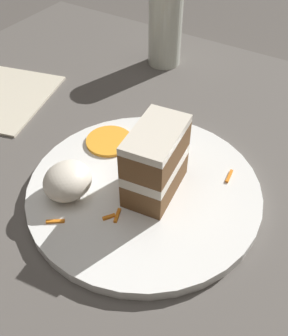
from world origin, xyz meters
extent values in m
plane|color=#4C4742|center=(0.00, 0.00, 0.00)|extent=(6.00, 6.00, 0.00)
cube|color=#56514C|center=(0.00, 0.00, 0.01)|extent=(1.04, 1.04, 0.03)
cylinder|color=white|center=(-0.06, 0.02, 0.04)|extent=(0.31, 0.31, 0.01)
cube|color=brown|center=(-0.06, 0.03, 0.06)|extent=(0.10, 0.07, 0.04)
cube|color=silver|center=(-0.06, 0.03, 0.09)|extent=(0.10, 0.07, 0.01)
cube|color=brown|center=(-0.06, 0.03, 0.11)|extent=(0.10, 0.07, 0.04)
cube|color=silver|center=(-0.06, 0.03, 0.13)|extent=(0.10, 0.07, 0.01)
ellipsoid|color=silver|center=(0.00, -0.06, 0.07)|extent=(0.07, 0.06, 0.04)
cylinder|color=orange|center=(-0.11, -0.07, 0.05)|extent=(0.07, 0.07, 0.00)
cube|color=orange|center=(0.00, 0.02, 0.05)|extent=(0.02, 0.01, 0.00)
cube|color=orange|center=(-0.14, 0.11, 0.05)|extent=(0.02, 0.01, 0.00)
cube|color=orange|center=(-0.08, -0.03, 0.05)|extent=(0.02, 0.02, 0.00)
cube|color=orange|center=(-0.17, 0.00, 0.05)|extent=(0.01, 0.02, 0.00)
cube|color=orange|center=(0.01, 0.01, 0.05)|extent=(0.02, 0.01, 0.00)
cube|color=orange|center=(0.05, -0.04, 0.05)|extent=(0.02, 0.02, 0.00)
cylinder|color=beige|center=(-0.38, -0.14, 0.10)|extent=(0.06, 0.06, 0.14)
cylinder|color=silver|center=(-0.38, -0.14, 0.05)|extent=(0.06, 0.06, 0.05)
cube|color=beige|center=(-0.12, -0.31, 0.03)|extent=(0.21, 0.18, 0.00)
camera|label=1|loc=(0.24, 0.21, 0.42)|focal=42.00mm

